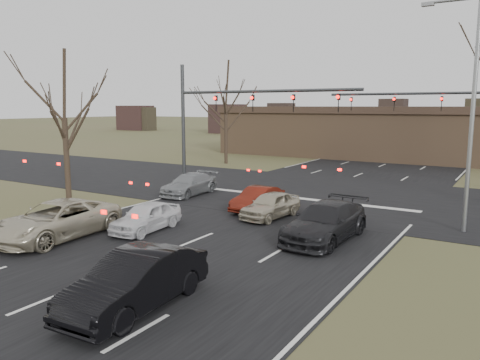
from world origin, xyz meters
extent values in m
plane|color=#4B502B|center=(0.00, 0.00, 0.00)|extent=(360.00, 360.00, 0.00)
cube|color=black|center=(0.00, 60.00, 0.01)|extent=(14.00, 300.00, 0.02)
cube|color=black|center=(0.00, 15.00, 0.01)|extent=(200.00, 14.00, 0.02)
cube|color=#806045|center=(2.00, 38.00, 2.30)|extent=(42.00, 10.00, 4.60)
cube|color=#38281E|center=(2.00, 38.00, 4.95)|extent=(42.40, 10.40, 0.70)
cylinder|color=#383A3D|center=(-8.50, 13.00, 4.00)|extent=(0.24, 0.24, 8.00)
cylinder|color=#383A3D|center=(-2.50, 13.00, 6.20)|extent=(12.00, 0.18, 0.18)
imported|color=black|center=(-5.83, 13.00, 5.50)|extent=(0.16, 0.20, 1.00)
imported|color=black|center=(-3.17, 13.00, 5.50)|extent=(0.16, 0.20, 1.00)
imported|color=black|center=(-0.50, 13.00, 5.50)|extent=(0.16, 0.20, 1.00)
imported|color=black|center=(2.17, 13.00, 5.50)|extent=(0.16, 0.20, 1.00)
cylinder|color=#383A3D|center=(3.50, 23.00, 6.20)|extent=(11.00, 0.18, 0.18)
imported|color=black|center=(5.86, 23.00, 5.50)|extent=(0.16, 0.20, 1.00)
imported|color=black|center=(2.71, 23.00, 5.50)|extent=(0.16, 0.20, 1.00)
imported|color=black|center=(-0.43, 23.00, 5.50)|extent=(0.16, 0.20, 1.00)
cylinder|color=gray|center=(9.00, 10.00, 5.00)|extent=(0.18, 0.18, 10.00)
cylinder|color=gray|center=(8.00, 10.00, 9.60)|extent=(2.00, 0.12, 0.12)
cube|color=gray|center=(7.00, 10.00, 9.55)|extent=(0.50, 0.25, 0.15)
cube|color=gray|center=(7.50, 27.00, 9.55)|extent=(0.50, 0.25, 0.15)
cylinder|color=black|center=(-11.50, 6.00, 2.34)|extent=(0.32, 0.32, 4.68)
cylinder|color=black|center=(-13.00, 25.00, 2.61)|extent=(0.32, 0.32, 5.23)
imported|color=#BFB69B|center=(-5.00, 0.25, 0.76)|extent=(2.86, 5.62, 1.52)
imported|color=silver|center=(-2.70, 3.03, 0.63)|extent=(1.74, 3.77, 1.25)
imported|color=black|center=(2.49, -2.97, 0.76)|extent=(1.89, 4.71, 1.52)
imported|color=black|center=(4.37, 5.76, 0.74)|extent=(2.33, 5.22, 1.49)
imported|color=gray|center=(-6.26, 10.65, 0.64)|extent=(1.97, 4.48, 1.28)
imported|color=#5B170D|center=(-0.59, 9.05, 0.60)|extent=(1.38, 3.70, 1.21)
imported|color=#B9AF96|center=(0.74, 7.95, 0.63)|extent=(1.84, 3.83, 1.26)
camera|label=1|loc=(10.99, -11.57, 5.33)|focal=35.00mm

